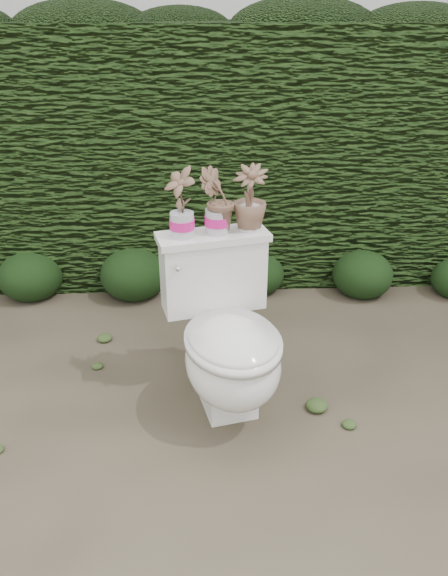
{
  "coord_description": "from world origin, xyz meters",
  "views": [
    {
      "loc": [
        0.02,
        -2.2,
        1.68
      ],
      "look_at": [
        0.13,
        0.04,
        0.55
      ],
      "focal_mm": 35.0,
      "sensor_mm": 36.0,
      "label": 1
    }
  ],
  "objects_px": {
    "toilet": "(228,341)",
    "potted_plant_right": "(250,200)",
    "potted_plant_left": "(181,205)",
    "potted_plant_center": "(217,203)"
  },
  "relations": [
    {
      "from": "toilet",
      "to": "potted_plant_right",
      "type": "bearing_deg",
      "value": 54.66
    },
    {
      "from": "potted_plant_left",
      "to": "potted_plant_right",
      "type": "distance_m",
      "value": 0.31
    },
    {
      "from": "potted_plant_left",
      "to": "potted_plant_center",
      "type": "xyz_separation_m",
      "value": [
        0.15,
        0.04,
        -0.01
      ]
    },
    {
      "from": "toilet",
      "to": "potted_plant_center",
      "type": "height_order",
      "value": "potted_plant_center"
    },
    {
      "from": "toilet",
      "to": "potted_plant_left",
      "type": "relative_size",
      "value": 2.66
    },
    {
      "from": "toilet",
      "to": "potted_plant_left",
      "type": "bearing_deg",
      "value": 119.8
    },
    {
      "from": "potted_plant_center",
      "to": "potted_plant_right",
      "type": "xyz_separation_m",
      "value": [
        0.15,
        0.03,
        -0.0
      ]
    },
    {
      "from": "toilet",
      "to": "potted_plant_right",
      "type": "distance_m",
      "value": 0.63
    },
    {
      "from": "toilet",
      "to": "potted_plant_center",
      "type": "xyz_separation_m",
      "value": [
        -0.04,
        0.24,
        0.56
      ]
    },
    {
      "from": "toilet",
      "to": "potted_plant_left",
      "type": "distance_m",
      "value": 0.63
    }
  ]
}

